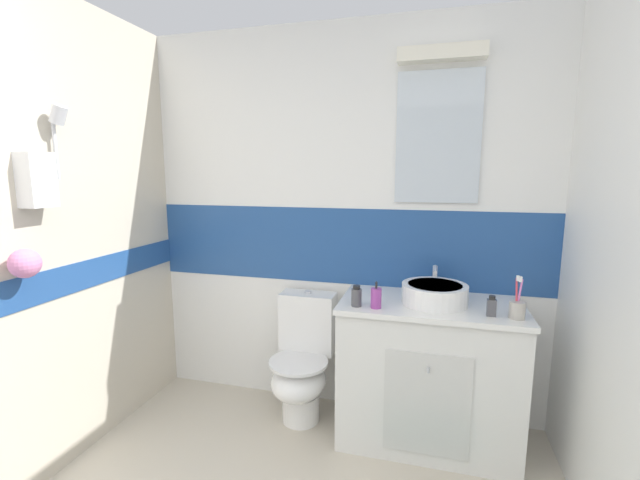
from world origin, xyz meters
The scene contains 8 objects.
wall_back_tiled centered at (0.01, 2.45, 1.26)m, with size 3.20×0.20×2.50m.
vanity_cabinet centered at (0.58, 2.13, 0.43)m, with size 1.02×0.56×0.85m.
sink_basin centered at (0.60, 2.12, 0.91)m, with size 0.36×0.41×0.18m.
toilet centered at (-0.20, 2.16, 0.37)m, with size 0.37×0.50×0.81m.
toothbrush_cup centered at (1.00, 1.97, 0.90)m, with size 0.08×0.08×0.22m.
soap_dispenser centered at (0.29, 1.95, 0.91)m, with size 0.06×0.06×0.15m.
perfume_flask_small centered at (0.88, 1.98, 0.90)m, with size 0.05×0.03×0.11m.
lotion_bottle_short centered at (0.19, 1.96, 0.90)m, with size 0.06×0.06×0.12m.
Camera 1 is at (0.57, -0.23, 1.58)m, focal length 23.38 mm.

